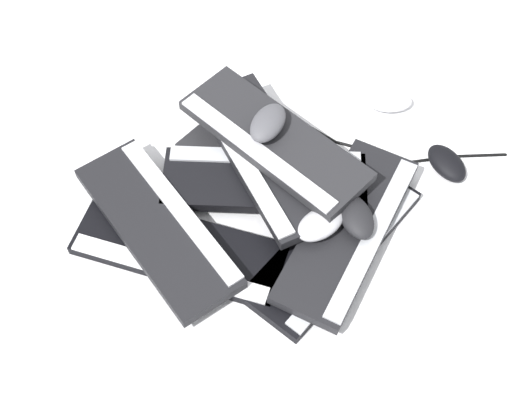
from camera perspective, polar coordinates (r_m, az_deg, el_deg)
ground_plane at (r=1.54m, az=-0.79°, el=-1.35°), size 3.20×3.20×0.00m
keyboard_0 at (r=1.49m, az=-6.17°, el=-3.60°), size 0.45×0.37×0.03m
keyboard_1 at (r=1.50m, az=6.28°, el=-3.21°), size 0.45×0.37×0.03m
keyboard_2 at (r=1.58m, az=1.11°, el=2.09°), size 0.36×0.45×0.03m
keyboard_3 at (r=1.54m, az=0.67°, el=2.03°), size 0.46×0.28×0.03m
keyboard_4 at (r=1.55m, az=0.69°, el=3.99°), size 0.22×0.46×0.03m
keyboard_5 at (r=1.49m, az=-7.81°, el=-1.63°), size 0.29×0.46×0.03m
keyboard_6 at (r=1.53m, az=1.41°, el=5.19°), size 0.35×0.46×0.03m
keyboard_7 at (r=1.49m, az=7.40°, el=-1.98°), size 0.41×0.42×0.03m
mouse_0 at (r=1.66m, az=15.02°, el=3.26°), size 0.09×0.12×0.04m
mouse_1 at (r=1.52m, az=0.96°, el=6.58°), size 0.12×0.13×0.04m
mouse_2 at (r=1.45m, az=5.18°, el=-1.49°), size 0.13×0.10×0.04m
mouse_3 at (r=1.75m, az=10.59°, el=8.20°), size 0.12×0.10×0.04m
mouse_4 at (r=1.46m, az=8.01°, el=-0.93°), size 0.07×0.11×0.04m
cable_0 at (r=1.68m, az=8.37°, el=5.13°), size 0.56×0.34×0.01m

